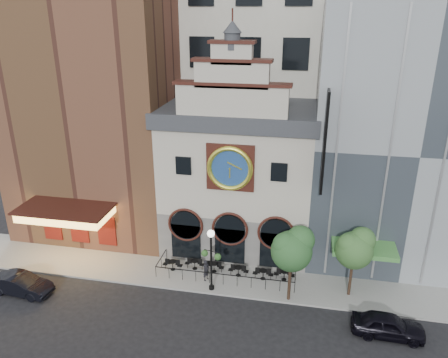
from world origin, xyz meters
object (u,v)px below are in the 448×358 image
bistro_5 (284,274)px  lamppost (211,253)px  tree_left (292,248)px  tree_right (355,247)px  bistro_2 (214,267)px  bistro_0 (173,265)px  bistro_1 (195,264)px  bistro_3 (238,270)px  pedestrian (206,270)px  bistro_4 (263,274)px  car_right (388,325)px  car_left (21,284)px

bistro_5 → lamppost: size_ratio=0.32×
tree_left → tree_right: bearing=18.3°
lamppost → tree_right: (9.97, 1.35, 0.85)m
tree_left → tree_right: tree_left is taller
bistro_2 → bistro_5: size_ratio=1.00×
bistro_0 → bistro_1: same height
bistro_3 → lamppost: size_ratio=0.32×
bistro_5 → pedestrian: 5.97m
bistro_1 → lamppost: (1.90, -2.36, 2.57)m
lamppost → tree_left: 5.82m
bistro_3 → bistro_5: (3.53, 0.13, 0.00)m
tree_left → tree_right: size_ratio=1.07×
tree_left → tree_right: 4.49m
bistro_1 → bistro_5: 7.09m
bistro_0 → bistro_3: same height
bistro_3 → tree_right: tree_right is taller
bistro_3 → bistro_4: bearing=-2.2°
bistro_3 → bistro_2: bearing=175.4°
tree_left → pedestrian: bearing=169.9°
car_right → tree_left: 7.65m
bistro_1 → car_left: car_left is taller
bistro_1 → bistro_5: same height
bistro_3 → lamppost: 3.71m
bistro_0 → bistro_3: bearing=2.1°
bistro_5 → tree_right: size_ratio=0.30×
bistro_4 → bistro_5: same height
tree_left → lamppost: bearing=179.4°
car_left → tree_right: tree_right is taller
bistro_5 → pedestrian: (-5.84, -1.16, 0.39)m
lamppost → bistro_4: bearing=45.8°
bistro_2 → bistro_4: same height
car_right → lamppost: bearing=80.4°
bistro_1 → bistro_3: (3.56, -0.25, 0.00)m
tree_right → pedestrian: bearing=-178.5°
tree_right → car_left: bearing=-169.6°
bistro_1 → bistro_2: size_ratio=1.00×
bistro_1 → tree_left: bearing=-17.6°
bistro_2 → tree_left: size_ratio=0.28×
car_right → tree_left: bearing=71.3°
bistro_2 → tree_right: bearing=-5.0°
car_right → tree_right: tree_right is taller
bistro_1 → bistro_4: same height
bistro_0 → car_left: 11.13m
bistro_2 → tree_right: 10.87m
bistro_3 → pedestrian: (-2.31, -1.03, 0.39)m
lamppost → tree_right: size_ratio=0.93×
pedestrian → lamppost: 2.52m
bistro_3 → tree_left: bearing=-28.1°
bistro_2 → lamppost: (0.31, -2.26, 2.57)m
car_left → tree_right: size_ratio=0.87×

